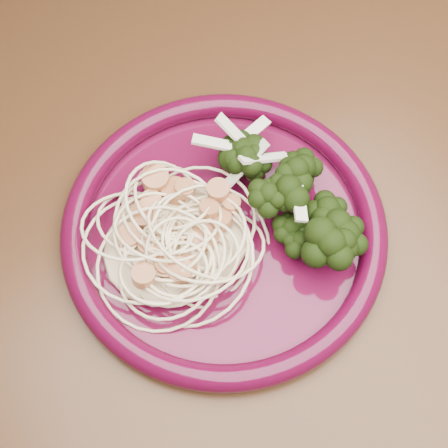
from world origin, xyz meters
TOP-DOWN VIEW (x-y plane):
  - dining_table at (0.00, 0.00)m, footprint 1.20×0.80m
  - dinner_plate at (0.03, 0.01)m, footprint 0.35×0.35m
  - spaghetti_pile at (-0.01, 0.02)m, footprint 0.16×0.14m
  - scallop_cluster at (-0.01, 0.02)m, footprint 0.14×0.14m
  - broccoli_pile at (0.09, -0.00)m, footprint 0.12×0.16m
  - onion_garnish at (0.09, -0.00)m, footprint 0.08×0.10m

SIDE VIEW (x-z plane):
  - dining_table at x=0.00m, z-range 0.28..1.03m
  - dinner_plate at x=0.03m, z-range 0.75..0.77m
  - spaghetti_pile at x=-0.01m, z-range 0.76..0.79m
  - broccoli_pile at x=0.09m, z-range 0.76..0.81m
  - scallop_cluster at x=-0.01m, z-range 0.79..0.83m
  - onion_garnish at x=0.09m, z-range 0.78..0.84m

